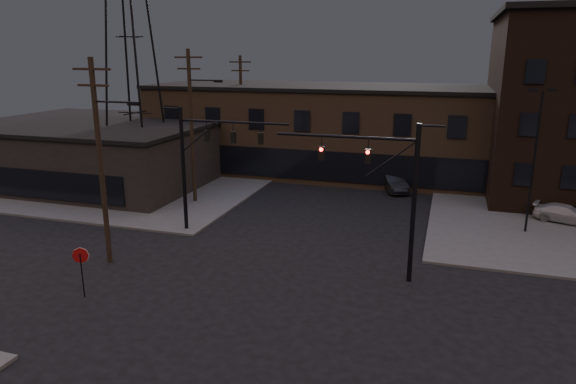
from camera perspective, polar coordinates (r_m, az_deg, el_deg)
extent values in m
plane|color=black|center=(24.38, -3.40, -12.11)|extent=(140.00, 140.00, 0.00)
cube|color=#474744|center=(52.89, -17.32, 2.33)|extent=(30.00, 30.00, 0.15)
cube|color=brown|center=(49.36, 8.27, 6.63)|extent=(40.00, 12.00, 8.00)
cube|color=black|center=(46.51, -19.69, 3.51)|extent=(16.00, 12.00, 5.00)
cylinder|color=black|center=(25.75, 13.80, -1.44)|extent=(0.24, 0.24, 8.00)
cylinder|color=black|center=(25.49, 6.35, 6.12)|extent=(7.00, 0.14, 0.14)
cube|color=#FF140C|center=(25.45, 8.88, 3.96)|extent=(0.28, 0.22, 0.70)
cube|color=#FF140C|center=(25.89, 3.76, 4.30)|extent=(0.28, 0.22, 0.70)
cylinder|color=black|center=(33.15, -11.53, 2.36)|extent=(0.24, 0.24, 8.00)
cylinder|color=black|center=(31.05, -6.13, 7.73)|extent=(7.00, 0.14, 0.14)
cube|color=black|center=(31.92, -8.98, 6.20)|extent=(0.28, 0.22, 0.70)
cube|color=black|center=(31.18, -6.08, 6.09)|extent=(0.28, 0.22, 0.70)
cube|color=black|center=(30.53, -3.06, 5.96)|extent=(0.28, 0.22, 0.70)
cylinder|color=black|center=(26.17, -21.89, -8.62)|extent=(0.06, 0.06, 2.20)
cylinder|color=maroon|center=(25.81, -22.08, -6.56)|extent=(0.72, 0.33, 0.76)
cylinder|color=black|center=(28.76, -20.09, 2.87)|extent=(0.28, 0.28, 11.00)
cube|color=black|center=(28.21, -21.00, 12.63)|extent=(2.20, 0.12, 0.12)
cube|color=black|center=(28.24, -20.85, 11.02)|extent=(1.80, 0.12, 0.12)
cube|color=black|center=(26.95, -16.77, 9.39)|extent=(0.60, 0.25, 0.18)
cylinder|color=black|center=(39.20, -10.65, 6.94)|extent=(0.28, 0.28, 11.50)
cube|color=black|center=(38.83, -11.03, 14.48)|extent=(2.20, 0.12, 0.12)
cube|color=black|center=(38.85, -10.97, 13.30)|extent=(1.80, 0.12, 0.12)
cube|color=black|center=(37.84, -7.76, 12.11)|extent=(0.60, 0.25, 0.18)
cylinder|color=black|center=(50.42, -5.20, 8.62)|extent=(0.28, 0.28, 11.00)
cube|color=black|center=(50.11, -5.34, 14.19)|extent=(2.20, 0.12, 0.12)
cube|color=black|center=(50.13, -5.31, 13.28)|extent=(1.80, 0.12, 0.12)
cylinder|color=black|center=(35.21, 25.62, 2.74)|extent=(0.14, 0.14, 9.00)
cube|color=black|center=(34.57, 25.65, 10.19)|extent=(0.50, 0.28, 0.18)
cube|color=black|center=(34.72, 27.31, 10.01)|extent=(0.50, 0.28, 0.18)
imported|color=#A3A2A4|center=(39.26, 28.51, -2.15)|extent=(4.37, 2.87, 1.18)
imported|color=black|center=(43.89, 11.62, 1.06)|extent=(3.13, 4.64, 1.45)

